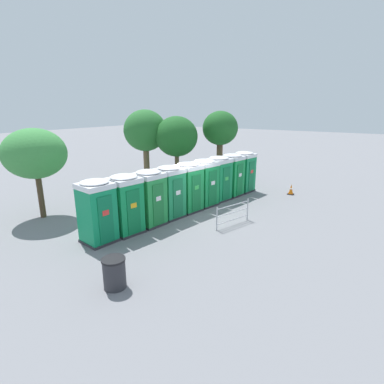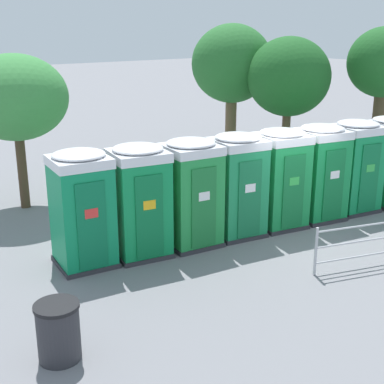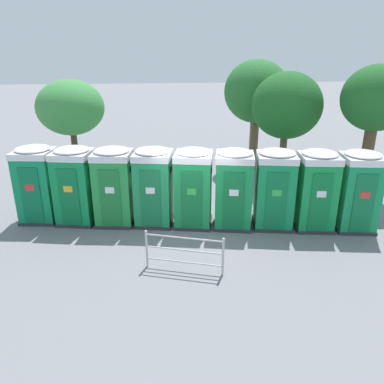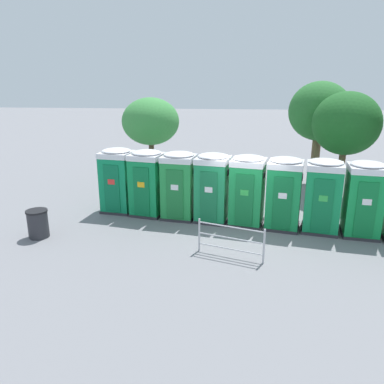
% 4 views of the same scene
% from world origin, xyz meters
% --- Properties ---
extents(ground_plane, '(120.00, 120.00, 0.00)m').
position_xyz_m(ground_plane, '(0.00, 0.00, 0.00)').
color(ground_plane, slate).
extents(portapotty_0, '(1.34, 1.35, 2.54)m').
position_xyz_m(portapotty_0, '(-4.99, 1.25, 1.28)').
color(portapotty_0, '#2D2D33').
rests_on(portapotty_0, ground).
extents(portapotty_1, '(1.40, 1.40, 2.54)m').
position_xyz_m(portapotty_1, '(-3.73, 0.98, 1.28)').
color(portapotty_1, '#2D2D33').
rests_on(portapotty_1, ground).
extents(portapotty_2, '(1.35, 1.35, 2.54)m').
position_xyz_m(portapotty_2, '(-2.47, 0.74, 1.28)').
color(portapotty_2, '#2D2D33').
rests_on(portapotty_2, ground).
extents(portapotty_3, '(1.38, 1.40, 2.54)m').
position_xyz_m(portapotty_3, '(-1.20, 0.56, 1.28)').
color(portapotty_3, '#2D2D33').
rests_on(portapotty_3, ground).
extents(portapotty_4, '(1.40, 1.41, 2.54)m').
position_xyz_m(portapotty_4, '(0.06, 0.32, 1.28)').
color(portapotty_4, '#2D2D33').
rests_on(portapotty_4, ground).
extents(portapotty_5, '(1.40, 1.42, 2.54)m').
position_xyz_m(portapotty_5, '(1.32, 0.09, 1.28)').
color(portapotty_5, '#2D2D33').
rests_on(portapotty_5, ground).
extents(portapotty_6, '(1.41, 1.41, 2.54)m').
position_xyz_m(portapotty_6, '(2.59, -0.07, 1.28)').
color(portapotty_6, '#2D2D33').
rests_on(portapotty_6, ground).
extents(street_tree_0, '(2.84, 2.84, 4.28)m').
position_xyz_m(street_tree_0, '(-4.58, 5.77, 3.10)').
color(street_tree_0, '#4C3826').
rests_on(street_tree_0, ground).
extents(street_tree_1, '(2.93, 2.93, 5.06)m').
position_xyz_m(street_tree_1, '(3.61, 6.21, 3.61)').
color(street_tree_1, brown).
rests_on(street_tree_1, ground).
extents(street_tree_2, '(2.48, 2.48, 4.96)m').
position_xyz_m(street_tree_2, '(6.90, 2.14, 3.69)').
color(street_tree_2, brown).
rests_on(street_tree_2, ground).
extents(street_tree_3, '(2.84, 2.84, 4.64)m').
position_xyz_m(street_tree_3, '(4.29, 4.06, 3.28)').
color(street_tree_3, brown).
rests_on(street_tree_3, ground).
extents(trash_can, '(0.70, 0.70, 0.94)m').
position_xyz_m(trash_can, '(-6.89, -1.65, 0.47)').
color(trash_can, '#2D2D33').
rests_on(trash_can, ground).
extents(event_barrier, '(1.96, 0.69, 1.05)m').
position_xyz_m(event_barrier, '(-0.50, -2.46, 0.57)').
color(event_barrier, '#B7B7BC').
rests_on(event_barrier, ground).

